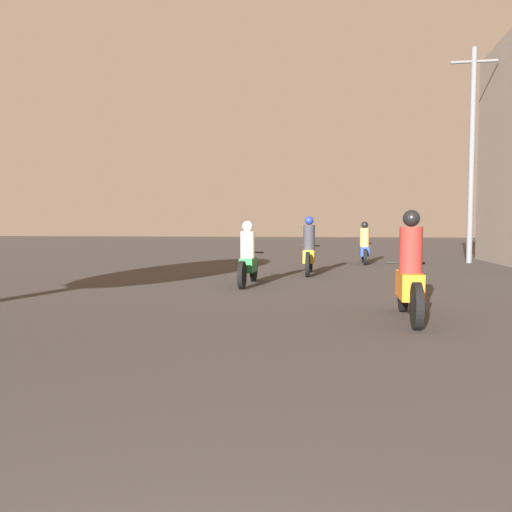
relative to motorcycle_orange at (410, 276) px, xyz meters
name	(u,v)px	position (x,y,z in m)	size (l,w,h in m)	color
motorcycle_orange	(410,276)	(0.00, 0.00, 0.00)	(0.60, 2.03, 1.58)	black
motorcycle_green	(248,259)	(-3.05, 3.80, -0.03)	(0.60, 2.10, 1.47)	black
motorcycle_yellow	(309,251)	(-1.81, 6.51, 0.02)	(0.60, 2.03, 1.62)	black
motorcycle_blue	(364,247)	(-0.08, 10.81, -0.03)	(0.60, 1.93, 1.51)	black
utility_pole_far	(472,152)	(3.71, 11.78, 3.38)	(1.60, 0.20, 7.70)	slate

